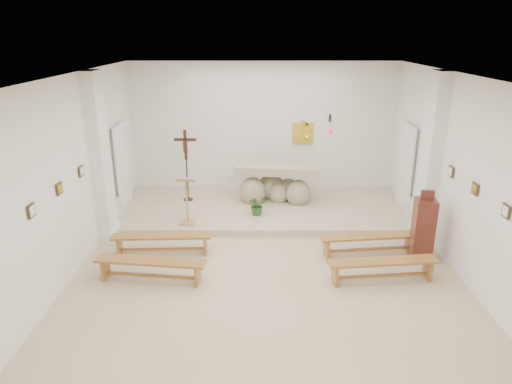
{
  "coord_description": "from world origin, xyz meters",
  "views": [
    {
      "loc": [
        -0.17,
        -6.99,
        4.19
      ],
      "look_at": [
        -0.19,
        1.6,
        1.17
      ],
      "focal_mm": 32.0,
      "sensor_mm": 36.0,
      "label": 1
    }
  ],
  "objects_px": {
    "donation_pedestal": "(423,229)",
    "bench_left_front": "(162,240)",
    "altar": "(276,186)",
    "crucifix_stand": "(186,160)",
    "bench_right_front": "(369,240)",
    "bench_left_second": "(150,265)",
    "lectern": "(187,200)",
    "bench_right_second": "(383,266)"
  },
  "relations": [
    {
      "from": "lectern",
      "to": "crucifix_stand",
      "type": "bearing_deg",
      "value": 99.24
    },
    {
      "from": "bench_right_second",
      "to": "bench_left_front",
      "type": "bearing_deg",
      "value": 159.7
    },
    {
      "from": "crucifix_stand",
      "to": "bench_left_front",
      "type": "distance_m",
      "value": 2.84
    },
    {
      "from": "lectern",
      "to": "bench_left_front",
      "type": "xyz_separation_m",
      "value": [
        -0.33,
        -1.2,
        -0.39
      ]
    },
    {
      "from": "bench_left_second",
      "to": "lectern",
      "type": "bearing_deg",
      "value": 88.68
    },
    {
      "from": "altar",
      "to": "bench_left_second",
      "type": "height_order",
      "value": "altar"
    },
    {
      "from": "altar",
      "to": "bench_right_front",
      "type": "height_order",
      "value": "altar"
    },
    {
      "from": "lectern",
      "to": "bench_left_second",
      "type": "relative_size",
      "value": 0.56
    },
    {
      "from": "donation_pedestal",
      "to": "bench_left_front",
      "type": "bearing_deg",
      "value": -175.81
    },
    {
      "from": "altar",
      "to": "bench_right_second",
      "type": "relative_size",
      "value": 1.05
    },
    {
      "from": "bench_right_front",
      "to": "lectern",
      "type": "bearing_deg",
      "value": 155.42
    },
    {
      "from": "donation_pedestal",
      "to": "bench_right_front",
      "type": "distance_m",
      "value": 1.03
    },
    {
      "from": "bench_right_second",
      "to": "donation_pedestal",
      "type": "bearing_deg",
      "value": 35.89
    },
    {
      "from": "altar",
      "to": "crucifix_stand",
      "type": "xyz_separation_m",
      "value": [
        -2.22,
        0.03,
        0.65
      ]
    },
    {
      "from": "crucifix_stand",
      "to": "donation_pedestal",
      "type": "bearing_deg",
      "value": -28.31
    },
    {
      "from": "altar",
      "to": "donation_pedestal",
      "type": "height_order",
      "value": "donation_pedestal"
    },
    {
      "from": "bench_left_second",
      "to": "bench_right_second",
      "type": "bearing_deg",
      "value": 7.08
    },
    {
      "from": "lectern",
      "to": "altar",
      "type": "bearing_deg",
      "value": 37.3
    },
    {
      "from": "crucifix_stand",
      "to": "lectern",
      "type": "bearing_deg",
      "value": -80.29
    },
    {
      "from": "bench_right_front",
      "to": "bench_right_second",
      "type": "xyz_separation_m",
      "value": [
        0.0,
        -1.04,
        0.0
      ]
    },
    {
      "from": "altar",
      "to": "bench_right_front",
      "type": "distance_m",
      "value": 3.19
    },
    {
      "from": "altar",
      "to": "bench_left_front",
      "type": "bearing_deg",
      "value": -124.76
    },
    {
      "from": "crucifix_stand",
      "to": "bench_right_second",
      "type": "bearing_deg",
      "value": -41.48
    },
    {
      "from": "bench_right_front",
      "to": "bench_left_second",
      "type": "distance_m",
      "value": 4.22
    },
    {
      "from": "crucifix_stand",
      "to": "bench_left_front",
      "type": "bearing_deg",
      "value": -90.79
    },
    {
      "from": "crucifix_stand",
      "to": "bench_left_second",
      "type": "xyz_separation_m",
      "value": [
        -0.13,
        -3.74,
        -0.88
      ]
    },
    {
      "from": "bench_left_front",
      "to": "bench_right_front",
      "type": "bearing_deg",
      "value": -2.32
    },
    {
      "from": "bench_left_front",
      "to": "bench_right_second",
      "type": "distance_m",
      "value": 4.22
    },
    {
      "from": "crucifix_stand",
      "to": "bench_right_front",
      "type": "height_order",
      "value": "crucifix_stand"
    },
    {
      "from": "bench_left_front",
      "to": "bench_left_second",
      "type": "bearing_deg",
      "value": -92.32
    },
    {
      "from": "bench_left_front",
      "to": "bench_left_second",
      "type": "distance_m",
      "value": 1.04
    },
    {
      "from": "altar",
      "to": "crucifix_stand",
      "type": "height_order",
      "value": "crucifix_stand"
    },
    {
      "from": "lectern",
      "to": "bench_left_front",
      "type": "distance_m",
      "value": 1.3
    },
    {
      "from": "donation_pedestal",
      "to": "bench_right_second",
      "type": "height_order",
      "value": "donation_pedestal"
    },
    {
      "from": "donation_pedestal",
      "to": "bench_left_front",
      "type": "xyz_separation_m",
      "value": [
        -5.06,
        0.17,
        -0.31
      ]
    },
    {
      "from": "altar",
      "to": "bench_right_second",
      "type": "distance_m",
      "value": 4.1
    },
    {
      "from": "bench_right_front",
      "to": "crucifix_stand",
      "type": "bearing_deg",
      "value": 138.9
    },
    {
      "from": "bench_left_second",
      "to": "crucifix_stand",
      "type": "bearing_deg",
      "value": 95.16
    },
    {
      "from": "crucifix_stand",
      "to": "bench_right_front",
      "type": "relative_size",
      "value": 0.91
    },
    {
      "from": "bench_right_second",
      "to": "crucifix_stand",
      "type": "bearing_deg",
      "value": 130.68
    },
    {
      "from": "bench_right_front",
      "to": "bench_right_second",
      "type": "relative_size",
      "value": 1.0
    },
    {
      "from": "altar",
      "to": "crucifix_stand",
      "type": "bearing_deg",
      "value": -174.19
    }
  ]
}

